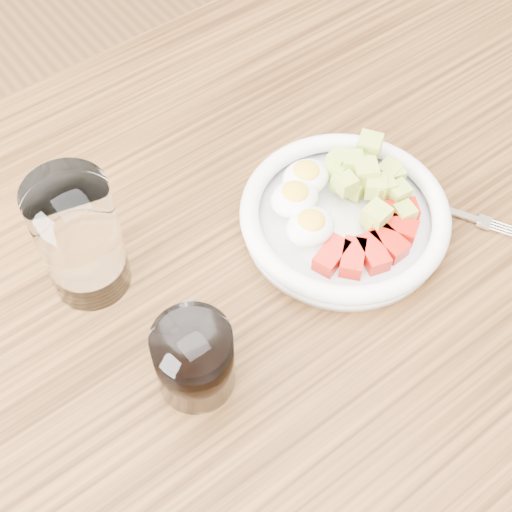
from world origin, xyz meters
The scene contains 6 objects.
ground centered at (0.00, 0.00, 0.00)m, with size 4.00×4.00×0.00m, color brown.
dining_table centered at (0.00, 0.00, 0.67)m, with size 1.50×0.90×0.77m.
bowl centered at (0.11, 0.00, 0.79)m, with size 0.25×0.25×0.06m.
fork centered at (0.22, -0.04, 0.77)m, with size 0.10×0.16×0.01m.
water_glass centered at (-0.17, 0.11, 0.85)m, with size 0.09×0.09×0.16m, color white.
coffee_glass centered at (-0.14, -0.06, 0.81)m, with size 0.08×0.08×0.09m.
Camera 1 is at (-0.28, -0.35, 1.46)m, focal length 50.00 mm.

